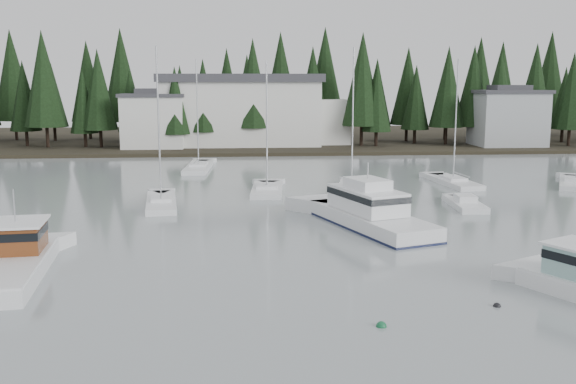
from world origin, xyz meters
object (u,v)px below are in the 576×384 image
object	(u,v)px
sailboat_2	(199,169)
sailboat_3	(453,183)
house_east_a	(508,117)
harbor_inn	(254,111)
house_west	(154,120)
sailboat_9	(161,204)
lobster_boat_brown	(9,265)
sailboat_4	(352,190)
sailboat_5	(575,185)
sailboat_6	(267,192)
runabout_1	(465,205)
cabin_cruiser_center	(370,216)

from	to	relation	value
sailboat_2	sailboat_3	bearing A→B (deg)	-113.73
house_east_a	harbor_inn	bearing A→B (deg)	173.64
sailboat_3	harbor_inn	bearing A→B (deg)	21.02
house_west	sailboat_9	size ratio (longest dim) A/B	0.70
lobster_boat_brown	sailboat_9	size ratio (longest dim) A/B	0.77
harbor_inn	sailboat_4	distance (m)	42.69
sailboat_4	sailboat_5	bearing A→B (deg)	-72.64
house_east_a	lobster_boat_brown	xyz separation A→B (m)	(-53.59, -62.35, -4.33)
sailboat_2	sailboat_5	world-z (taller)	sailboat_5
sailboat_5	sailboat_9	xyz separation A→B (m)	(-40.10, -7.52, 0.01)
sailboat_2	sailboat_5	size ratio (longest dim) A/B	0.97
harbor_inn	sailboat_6	bearing A→B (deg)	-89.70
lobster_boat_brown	runabout_1	xyz separation A→B (m)	(30.87, 16.72, -0.44)
sailboat_2	sailboat_9	xyz separation A→B (m)	(-1.73, -22.51, 0.02)
sailboat_3	house_east_a	bearing A→B (deg)	-36.10
sailboat_2	sailboat_6	bearing A→B (deg)	-153.22
house_east_a	sailboat_5	xyz separation A→B (m)	(-7.77, -35.41, -4.83)
harbor_inn	sailboat_6	size ratio (longest dim) A/B	2.34
lobster_boat_brown	sailboat_2	bearing A→B (deg)	-16.40
cabin_cruiser_center	sailboat_5	distance (m)	29.57
harbor_inn	runabout_1	xyz separation A→B (m)	(16.23, -49.97, -5.64)
sailboat_5	sailboat_6	bearing A→B (deg)	120.71
sailboat_3	sailboat_6	xyz separation A→B (m)	(-18.99, -3.52, -0.00)
house_east_a	harbor_inn	distance (m)	39.21
house_east_a	cabin_cruiser_center	world-z (taller)	house_east_a
house_west	lobster_boat_brown	distance (m)	63.48
sailboat_4	lobster_boat_brown	bearing A→B (deg)	150.77
sailboat_6	sailboat_9	bearing A→B (deg)	126.17
harbor_inn	sailboat_3	distance (m)	43.03
lobster_boat_brown	sailboat_3	distance (m)	44.32
house_west	house_east_a	size ratio (longest dim) A/B	0.90
sailboat_6	sailboat_9	size ratio (longest dim) A/B	0.92
house_east_a	sailboat_6	world-z (taller)	sailboat_6
sailboat_2	sailboat_6	world-z (taller)	sailboat_2
sailboat_2	sailboat_4	bearing A→B (deg)	-134.35
sailboat_3	runabout_1	size ratio (longest dim) A/B	2.04
lobster_boat_brown	runabout_1	distance (m)	35.11
sailboat_2	sailboat_5	xyz separation A→B (m)	(38.37, -14.99, 0.01)
house_west	house_east_a	distance (m)	54.01
sailboat_4	runabout_1	xyz separation A→B (m)	(8.01, -8.47, 0.05)
house_east_a	harbor_inn	xyz separation A→B (m)	(-38.96, 4.34, 0.87)
harbor_inn	sailboat_5	distance (m)	50.85
sailboat_4	house_west	bearing A→B (deg)	44.36
lobster_boat_brown	sailboat_3	size ratio (longest dim) A/B	0.81
cabin_cruiser_center	sailboat_3	bearing A→B (deg)	-53.06
sailboat_3	sailboat_4	distance (m)	11.51
sailboat_5	sailboat_4	bearing A→B (deg)	121.67
lobster_boat_brown	sailboat_3	bearing A→B (deg)	-56.11
sailboat_5	sailboat_9	size ratio (longest dim) A/B	1.01
sailboat_5	sailboat_6	world-z (taller)	sailboat_5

